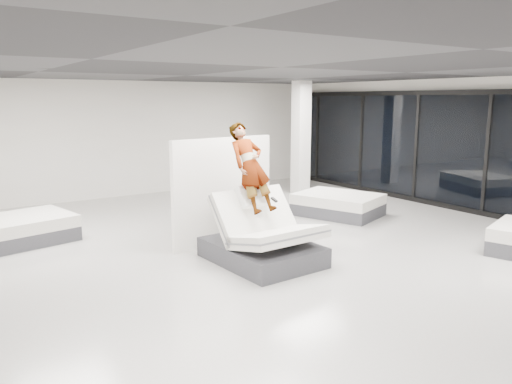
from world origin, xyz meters
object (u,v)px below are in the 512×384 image
(hero_bed, at_px, (263,240))
(person, at_px, (251,187))
(remote, at_px, (274,200))
(flat_bed_left_far, at_px, (19,230))
(column, at_px, (301,138))
(flat_bed_right_far, at_px, (338,204))
(divider_panel, at_px, (223,191))

(hero_bed, relative_size, person, 1.20)
(remote, xyz_separation_m, flat_bed_left_far, (-3.44, 3.52, -0.80))
(hero_bed, bearing_deg, column, 46.05)
(hero_bed, distance_m, flat_bed_right_far, 3.92)
(hero_bed, distance_m, remote, 0.70)
(divider_panel, relative_size, column, 0.69)
(column, bearing_deg, remote, -132.48)
(hero_bed, height_order, flat_bed_right_far, hero_bed)
(divider_panel, bearing_deg, person, -99.07)
(person, bearing_deg, hero_bed, -90.00)
(person, xyz_separation_m, flat_bed_right_far, (3.44, 1.56, -0.98))
(flat_bed_right_far, bearing_deg, hero_bed, -150.92)
(hero_bed, height_order, remote, hero_bed)
(person, bearing_deg, divider_panel, 84.67)
(remote, distance_m, column, 6.12)
(person, bearing_deg, flat_bed_right_far, 21.43)
(hero_bed, xyz_separation_m, person, (-0.02, 0.34, 0.86))
(flat_bed_right_far, height_order, flat_bed_left_far, flat_bed_right_far)
(hero_bed, height_order, flat_bed_left_far, hero_bed)
(column, bearing_deg, person, -136.33)
(remote, xyz_separation_m, divider_panel, (-0.20, 1.37, -0.05))
(hero_bed, xyz_separation_m, divider_panel, (0.02, 1.37, 0.62))
(person, distance_m, column, 6.03)
(hero_bed, bearing_deg, flat_bed_right_far, 29.08)
(person, height_order, flat_bed_left_far, person)
(flat_bed_left_far, bearing_deg, person, -44.76)
(person, height_order, divider_panel, divider_panel)
(remote, height_order, column, column)
(person, relative_size, remote, 11.59)
(hero_bed, bearing_deg, person, 92.98)
(divider_panel, bearing_deg, hero_bed, -97.74)
(divider_panel, xyz_separation_m, flat_bed_right_far, (3.40, 0.53, -0.75))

